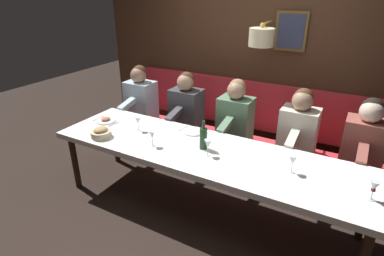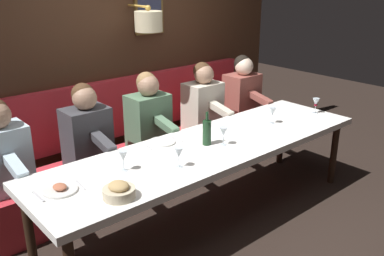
{
  "view_description": "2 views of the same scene",
  "coord_description": "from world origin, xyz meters",
  "px_view_note": "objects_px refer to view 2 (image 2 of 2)",
  "views": [
    {
      "loc": [
        -2.43,
        -1.23,
        2.2
      ],
      "look_at": [
        0.05,
        0.16,
        0.92
      ],
      "focal_mm": 28.99,
      "sensor_mm": 36.0,
      "label": 1
    },
    {
      "loc": [
        -2.48,
        2.35,
        2.15
      ],
      "look_at": [
        0.05,
        0.16,
        0.92
      ],
      "focal_mm": 39.44,
      "sensor_mm": 36.0,
      "label": 2
    }
  ],
  "objects_px": {
    "wine_bottle": "(207,132)",
    "diner_near": "(203,100)",
    "diner_farthest": "(2,150)",
    "dining_table": "(209,151)",
    "diner_middle": "(149,113)",
    "diner_far": "(87,129)",
    "wine_glass_3": "(223,132)",
    "bread_bowl": "(119,191)",
    "wine_glass_1": "(123,157)",
    "wine_glass_4": "(316,103)",
    "diner_nearest": "(242,90)",
    "wine_glass_2": "(179,153)",
    "wine_glass_0": "(273,112)"
  },
  "relations": [
    {
      "from": "dining_table",
      "to": "diner_middle",
      "type": "xyz_separation_m",
      "value": [
        0.88,
        0.02,
        0.13
      ]
    },
    {
      "from": "wine_glass_0",
      "to": "wine_glass_1",
      "type": "xyz_separation_m",
      "value": [
        0.05,
        1.7,
        0.0
      ]
    },
    {
      "from": "wine_bottle",
      "to": "wine_glass_1",
      "type": "bearing_deg",
      "value": 88.04
    },
    {
      "from": "diner_near",
      "to": "bread_bowl",
      "type": "xyz_separation_m",
      "value": [
        -1.16,
        1.82,
        -0.03
      ]
    },
    {
      "from": "wine_bottle",
      "to": "diner_near",
      "type": "bearing_deg",
      "value": -40.78
    },
    {
      "from": "wine_bottle",
      "to": "diner_far",
      "type": "bearing_deg",
      "value": 39.06
    },
    {
      "from": "wine_glass_3",
      "to": "bread_bowl",
      "type": "relative_size",
      "value": 0.75
    },
    {
      "from": "wine_glass_0",
      "to": "bread_bowl",
      "type": "height_order",
      "value": "wine_glass_0"
    },
    {
      "from": "diner_middle",
      "to": "diner_far",
      "type": "distance_m",
      "value": 0.69
    },
    {
      "from": "diner_near",
      "to": "wine_glass_1",
      "type": "relative_size",
      "value": 4.82
    },
    {
      "from": "diner_far",
      "to": "diner_farthest",
      "type": "distance_m",
      "value": 0.75
    },
    {
      "from": "diner_far",
      "to": "diner_middle",
      "type": "bearing_deg",
      "value": -90.0
    },
    {
      "from": "diner_far",
      "to": "diner_nearest",
      "type": "bearing_deg",
      "value": -90.0
    },
    {
      "from": "diner_nearest",
      "to": "wine_glass_0",
      "type": "height_order",
      "value": "diner_nearest"
    },
    {
      "from": "wine_glass_0",
      "to": "bread_bowl",
      "type": "bearing_deg",
      "value": 98.13
    },
    {
      "from": "diner_near",
      "to": "wine_glass_3",
      "type": "height_order",
      "value": "diner_near"
    },
    {
      "from": "diner_far",
      "to": "wine_glass_0",
      "type": "relative_size",
      "value": 4.82
    },
    {
      "from": "dining_table",
      "to": "bread_bowl",
      "type": "xyz_separation_m",
      "value": [
        -0.28,
        1.09,
        0.1
      ]
    },
    {
      "from": "dining_table",
      "to": "wine_glass_1",
      "type": "relative_size",
      "value": 19.62
    },
    {
      "from": "diner_far",
      "to": "wine_glass_4",
      "type": "height_order",
      "value": "diner_far"
    },
    {
      "from": "diner_farthest",
      "to": "wine_bottle",
      "type": "bearing_deg",
      "value": -120.69
    },
    {
      "from": "diner_farthest",
      "to": "wine_glass_3",
      "type": "distance_m",
      "value": 1.83
    },
    {
      "from": "dining_table",
      "to": "wine_glass_2",
      "type": "xyz_separation_m",
      "value": [
        -0.18,
        0.49,
        0.17
      ]
    },
    {
      "from": "wine_glass_1",
      "to": "dining_table",
      "type": "bearing_deg",
      "value": -93.3
    },
    {
      "from": "diner_nearest",
      "to": "diner_middle",
      "type": "height_order",
      "value": "same"
    },
    {
      "from": "wine_glass_2",
      "to": "wine_glass_1",
      "type": "bearing_deg",
      "value": 57.48
    },
    {
      "from": "diner_far",
      "to": "wine_glass_4",
      "type": "bearing_deg",
      "value": -114.0
    },
    {
      "from": "wine_glass_1",
      "to": "wine_glass_4",
      "type": "height_order",
      "value": "same"
    },
    {
      "from": "wine_glass_0",
      "to": "bread_bowl",
      "type": "distance_m",
      "value": 1.97
    },
    {
      "from": "diner_middle",
      "to": "wine_glass_2",
      "type": "distance_m",
      "value": 1.16
    },
    {
      "from": "diner_middle",
      "to": "wine_bottle",
      "type": "relative_size",
      "value": 2.64
    },
    {
      "from": "diner_far",
      "to": "wine_glass_0",
      "type": "xyz_separation_m",
      "value": [
        -0.89,
        -1.57,
        0.04
      ]
    },
    {
      "from": "diner_farthest",
      "to": "diner_middle",
      "type": "bearing_deg",
      "value": -90.0
    },
    {
      "from": "wine_glass_0",
      "to": "wine_bottle",
      "type": "bearing_deg",
      "value": 88.41
    },
    {
      "from": "diner_near",
      "to": "wine_glass_2",
      "type": "height_order",
      "value": "diner_near"
    },
    {
      "from": "diner_farthest",
      "to": "dining_table",
      "type": "bearing_deg",
      "value": -121.09
    },
    {
      "from": "wine_glass_4",
      "to": "diner_farthest",
      "type": "bearing_deg",
      "value": 71.68
    },
    {
      "from": "dining_table",
      "to": "bread_bowl",
      "type": "distance_m",
      "value": 1.13
    },
    {
      "from": "dining_table",
      "to": "wine_glass_2",
      "type": "distance_m",
      "value": 0.55
    },
    {
      "from": "wine_glass_4",
      "to": "dining_table",
      "type": "bearing_deg",
      "value": 86.47
    },
    {
      "from": "wine_glass_3",
      "to": "wine_glass_4",
      "type": "height_order",
      "value": "same"
    },
    {
      "from": "wine_glass_2",
      "to": "wine_glass_4",
      "type": "height_order",
      "value": "same"
    },
    {
      "from": "diner_near",
      "to": "diner_far",
      "type": "bearing_deg",
      "value": 90.0
    },
    {
      "from": "diner_far",
      "to": "wine_bottle",
      "type": "bearing_deg",
      "value": -140.94
    },
    {
      "from": "wine_glass_2",
      "to": "dining_table",
      "type": "bearing_deg",
      "value": -70.04
    },
    {
      "from": "diner_far",
      "to": "wine_glass_3",
      "type": "xyz_separation_m",
      "value": [
        -0.96,
        -0.8,
        0.04
      ]
    },
    {
      "from": "dining_table",
      "to": "diner_middle",
      "type": "bearing_deg",
      "value": 1.23
    },
    {
      "from": "diner_near",
      "to": "wine_glass_0",
      "type": "height_order",
      "value": "diner_near"
    },
    {
      "from": "wine_glass_0",
      "to": "wine_glass_4",
      "type": "relative_size",
      "value": 1.0
    },
    {
      "from": "dining_table",
      "to": "wine_glass_0",
      "type": "height_order",
      "value": "wine_glass_0"
    }
  ]
}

